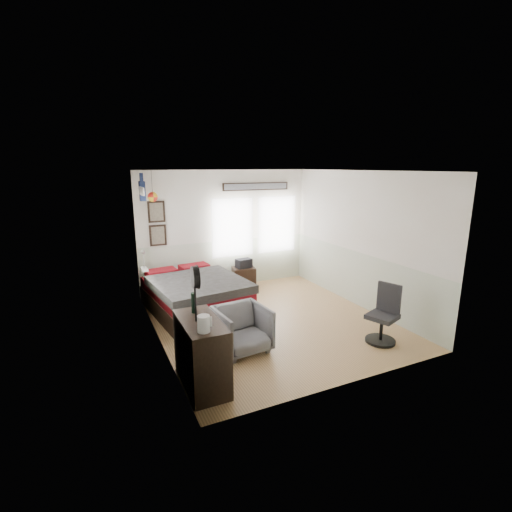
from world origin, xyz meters
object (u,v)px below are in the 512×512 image
at_px(armchair, 242,329).
at_px(dresser, 201,353).
at_px(task_chair, 384,319).
at_px(bed, 195,295).
at_px(nightstand, 244,278).

bearing_deg(armchair, dresser, -147.61).
relative_size(dresser, armchair, 1.30).
distance_m(armchair, task_chair, 2.29).
bearing_deg(task_chair, dresser, 158.81).
bearing_deg(task_chair, armchair, 142.25).
relative_size(bed, armchair, 3.07).
distance_m(bed, dresser, 2.52).
xyz_separation_m(bed, dresser, (-0.61, -2.44, 0.10)).
height_order(dresser, nightstand, dresser).
bearing_deg(nightstand, armchair, -102.82).
xyz_separation_m(armchair, task_chair, (2.18, -0.68, 0.04)).
height_order(armchair, nightstand, armchair).
bearing_deg(task_chair, nightstand, 85.66).
height_order(dresser, armchair, dresser).
relative_size(bed, nightstand, 4.70).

